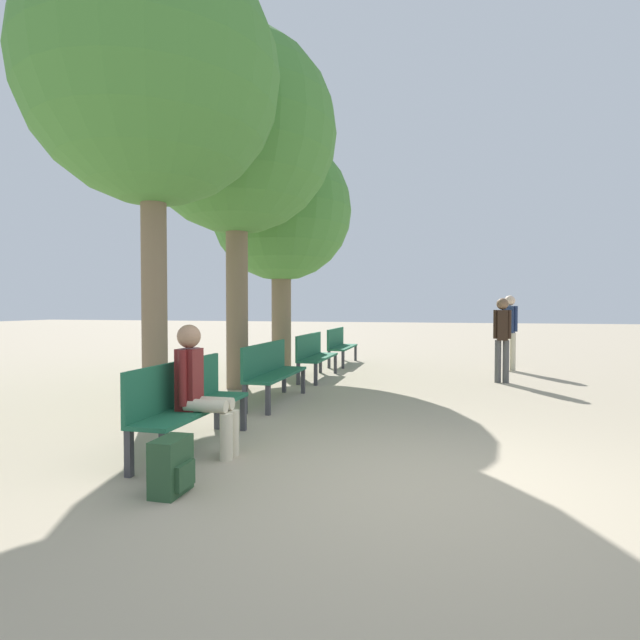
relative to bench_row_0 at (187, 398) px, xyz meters
The scene contains 12 objects.
ground_plane 2.35m from the bench_row_0, 11.13° to the right, with size 80.00×80.00×0.00m, color tan.
bench_row_0 is the anchor object (origin of this frame).
bench_row_1 2.54m from the bench_row_0, 90.00° to the left, with size 0.42×1.79×0.89m.
bench_row_2 5.08m from the bench_row_0, 90.00° to the left, with size 0.42×1.79×0.89m.
bench_row_3 7.62m from the bench_row_0, 90.00° to the left, with size 0.42×1.79×0.89m.
tree_row_0 4.02m from the bench_row_0, 134.39° to the left, with size 3.17×3.17×5.88m.
tree_row_1 5.42m from the bench_row_0, 105.63° to the left, with size 3.49×3.49×6.21m.
tree_row_2 6.85m from the bench_row_0, 99.45° to the left, with size 3.12×3.12×5.14m.
person_seated 0.31m from the bench_row_0, 33.74° to the right, with size 0.60×0.34×1.27m.
backpack 1.24m from the bench_row_0, 66.54° to the right, with size 0.24×0.35×0.43m.
pedestrian_near 6.49m from the bench_row_0, 56.39° to the left, with size 0.32×0.22×1.60m.
pedestrian_mid 8.30m from the bench_row_0, 61.59° to the left, with size 0.34×0.28×1.68m.
Camera 1 is at (0.26, -4.09, 1.45)m, focal length 28.00 mm.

